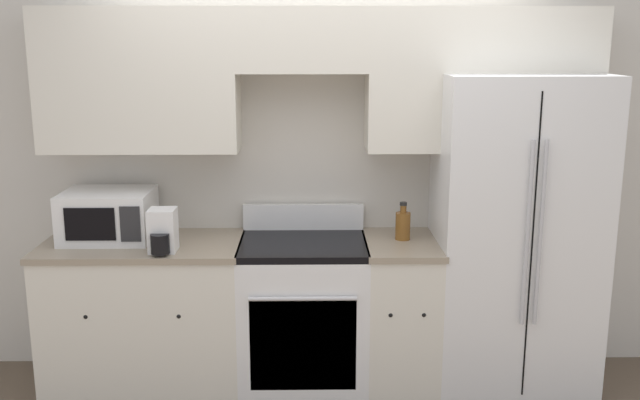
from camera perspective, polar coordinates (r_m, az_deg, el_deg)
name	(u,v)px	position (r m, az deg, el deg)	size (l,w,h in m)	color
wall_back	(320,131)	(4.31, 0.02, 5.51)	(8.00, 0.39, 2.60)	beige
lower_cabinets_left	(146,314)	(4.42, -13.76, -8.88)	(1.16, 0.64, 0.89)	silver
lower_cabinets_right	(400,313)	(4.34, 6.40, -8.96)	(0.44, 0.64, 0.89)	silver
oven_range	(303,313)	(4.30, -1.34, -9.01)	(0.74, 0.65, 1.05)	white
refrigerator	(512,232)	(4.38, 15.13, -2.47)	(0.92, 0.79, 1.86)	white
microwave	(108,215)	(4.36, -16.58, -1.19)	(0.51, 0.42, 0.29)	white
bottle	(403,225)	(4.22, 6.65, -1.98)	(0.09, 0.09, 0.22)	brown
coffee_maker	(162,232)	(4.03, -12.50, -2.55)	(0.15, 0.21, 0.24)	white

